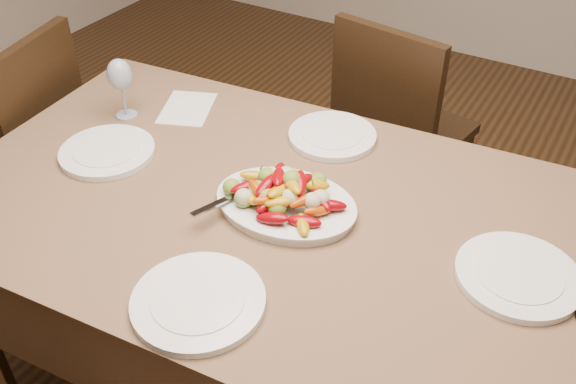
# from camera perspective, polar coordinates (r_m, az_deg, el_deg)

# --- Properties ---
(dining_table) EXTENTS (1.91, 1.18, 0.76)m
(dining_table) POSITION_cam_1_polar(r_m,az_deg,el_deg) (1.90, 0.00, -10.55)
(dining_table) COLOR brown
(dining_table) RESTS_ON ground
(chair_far) EXTENTS (0.48, 0.48, 0.95)m
(chair_far) POSITION_cam_1_polar(r_m,az_deg,el_deg) (2.52, 10.39, 5.39)
(chair_far) COLOR black
(chair_far) RESTS_ON ground
(chair_left) EXTENTS (0.50, 0.50, 0.95)m
(chair_left) POSITION_cam_1_polar(r_m,az_deg,el_deg) (2.54, -23.31, 2.91)
(chair_left) COLOR black
(chair_left) RESTS_ON ground
(serving_platter) EXTENTS (0.38, 0.29, 0.02)m
(serving_platter) POSITION_cam_1_polar(r_m,az_deg,el_deg) (1.64, -0.19, -1.25)
(serving_platter) COLOR white
(serving_platter) RESTS_ON dining_table
(roasted_vegetables) EXTENTS (0.31, 0.22, 0.09)m
(roasted_vegetables) POSITION_cam_1_polar(r_m,az_deg,el_deg) (1.60, -0.19, 0.33)
(roasted_vegetables) COLOR #7C0207
(roasted_vegetables) RESTS_ON serving_platter
(serving_spoon) EXTENTS (0.29, 0.13, 0.03)m
(serving_spoon) POSITION_cam_1_polar(r_m,az_deg,el_deg) (1.61, -2.85, -0.34)
(serving_spoon) COLOR #9EA0A8
(serving_spoon) RESTS_ON serving_platter
(plate_left) EXTENTS (0.27, 0.27, 0.02)m
(plate_left) POSITION_cam_1_polar(r_m,az_deg,el_deg) (1.91, -15.77, 3.44)
(plate_left) COLOR white
(plate_left) RESTS_ON dining_table
(plate_right) EXTENTS (0.28, 0.28, 0.02)m
(plate_right) POSITION_cam_1_polar(r_m,az_deg,el_deg) (1.55, 19.77, -7.04)
(plate_right) COLOR white
(plate_right) RESTS_ON dining_table
(plate_far) EXTENTS (0.26, 0.26, 0.02)m
(plate_far) POSITION_cam_1_polar(r_m,az_deg,el_deg) (1.91, 3.96, 4.99)
(plate_far) COLOR white
(plate_far) RESTS_ON dining_table
(plate_near) EXTENTS (0.29, 0.29, 0.02)m
(plate_near) POSITION_cam_1_polar(r_m,az_deg,el_deg) (1.42, -7.97, -9.63)
(plate_near) COLOR white
(plate_near) RESTS_ON dining_table
(wine_glass) EXTENTS (0.08, 0.08, 0.20)m
(wine_glass) POSITION_cam_1_polar(r_m,az_deg,el_deg) (2.04, -14.57, 9.03)
(wine_glass) COLOR #8C99A5
(wine_glass) RESTS_ON dining_table
(menu_card) EXTENTS (0.22, 0.25, 0.00)m
(menu_card) POSITION_cam_1_polar(r_m,az_deg,el_deg) (2.09, -8.95, 7.37)
(menu_card) COLOR silver
(menu_card) RESTS_ON dining_table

